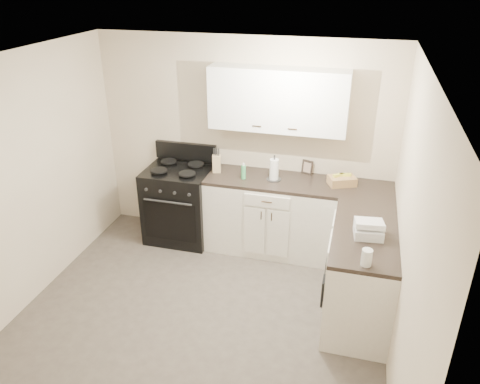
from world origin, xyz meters
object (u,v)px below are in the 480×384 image
(countertop_grill, at_px, (368,231))
(paper_towel, at_px, (274,170))
(wicker_basket, at_px, (342,181))
(stove, at_px, (180,205))
(knife_block, at_px, (217,164))

(countertop_grill, bearing_deg, paper_towel, 130.40)
(paper_towel, height_order, wicker_basket, paper_towel)
(stove, distance_m, wicker_basket, 2.03)
(countertop_grill, bearing_deg, wicker_basket, 99.48)
(paper_towel, xyz_separation_m, countertop_grill, (1.08, -1.00, -0.08))
(paper_towel, bearing_deg, wicker_basket, 4.77)
(paper_towel, bearing_deg, knife_block, 176.27)
(paper_towel, height_order, countertop_grill, paper_towel)
(wicker_basket, relative_size, countertop_grill, 1.15)
(paper_towel, distance_m, countertop_grill, 1.48)
(stove, height_order, paper_towel, paper_towel)
(knife_block, bearing_deg, stove, 171.40)
(knife_block, distance_m, wicker_basket, 1.48)
(knife_block, xyz_separation_m, paper_towel, (0.71, -0.05, 0.02))
(knife_block, bearing_deg, countertop_grill, -46.08)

